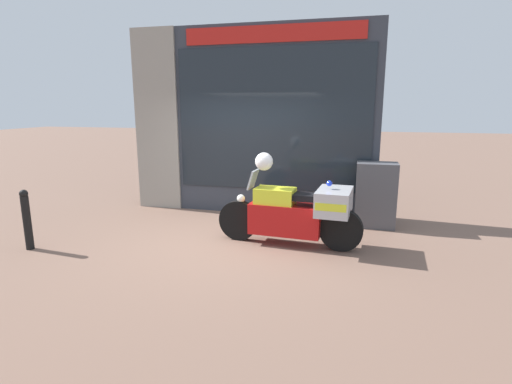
{
  "coord_description": "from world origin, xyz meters",
  "views": [
    {
      "loc": [
        2.15,
        -6.11,
        2.25
      ],
      "look_at": [
        0.45,
        0.55,
        0.74
      ],
      "focal_mm": 28.0,
      "sensor_mm": 36.0,
      "label": 1
    }
  ],
  "objects_px": {
    "paramedic_motorcycle": "(299,212)",
    "street_bollard": "(27,219)",
    "utility_cabinet": "(376,195)",
    "white_helmet": "(264,162)"
  },
  "relations": [
    {
      "from": "street_bollard",
      "to": "white_helmet",
      "type": "bearing_deg",
      "value": 19.38
    },
    {
      "from": "paramedic_motorcycle",
      "to": "white_helmet",
      "type": "distance_m",
      "value": 0.98
    },
    {
      "from": "utility_cabinet",
      "to": "white_helmet",
      "type": "relative_size",
      "value": 4.18
    },
    {
      "from": "white_helmet",
      "to": "street_bollard",
      "type": "relative_size",
      "value": 0.3
    },
    {
      "from": "utility_cabinet",
      "to": "white_helmet",
      "type": "xyz_separation_m",
      "value": [
        -1.82,
        -1.39,
        0.75
      ]
    },
    {
      "from": "paramedic_motorcycle",
      "to": "white_helmet",
      "type": "relative_size",
      "value": 8.25
    },
    {
      "from": "white_helmet",
      "to": "street_bollard",
      "type": "xyz_separation_m",
      "value": [
        -3.53,
        -1.24,
        -0.86
      ]
    },
    {
      "from": "white_helmet",
      "to": "utility_cabinet",
      "type": "bearing_deg",
      "value": 37.36
    },
    {
      "from": "utility_cabinet",
      "to": "street_bollard",
      "type": "xyz_separation_m",
      "value": [
        -5.35,
        -2.63,
        -0.11
      ]
    },
    {
      "from": "paramedic_motorcycle",
      "to": "street_bollard",
      "type": "xyz_separation_m",
      "value": [
        -4.12,
        -1.2,
        -0.07
      ]
    }
  ]
}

